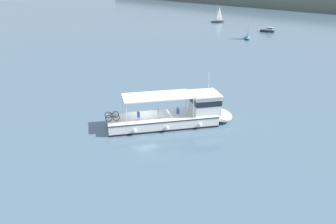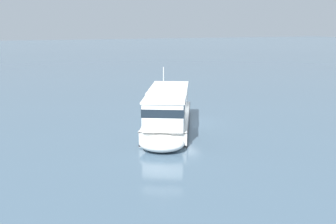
% 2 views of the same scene
% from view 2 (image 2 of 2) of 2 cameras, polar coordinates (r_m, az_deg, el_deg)
% --- Properties ---
extents(ground_plane, '(400.00, 400.00, 0.00)m').
position_cam_2_polar(ground_plane, '(33.33, 2.05, -1.54)').
color(ground_plane, slate).
extents(ferry_main, '(8.56, 12.71, 5.32)m').
position_cam_2_polar(ferry_main, '(29.93, -0.15, -1.14)').
color(ferry_main, white).
rests_on(ferry_main, ground).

